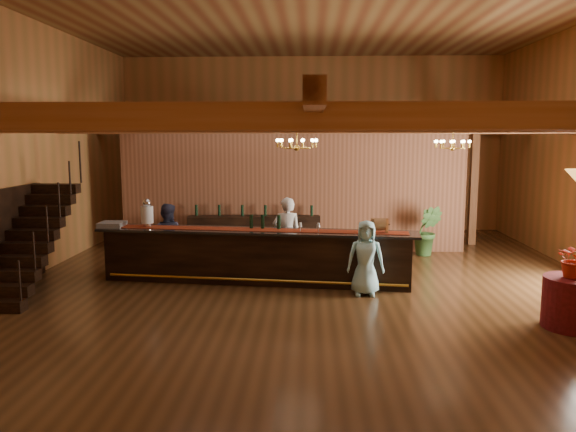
{
  "coord_description": "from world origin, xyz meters",
  "views": [
    {
      "loc": [
        -0.03,
        -11.17,
        3.0
      ],
      "look_at": [
        -0.48,
        0.31,
        1.37
      ],
      "focal_mm": 35.0,
      "sensor_mm": 36.0,
      "label": 1
    }
  ],
  "objects_px": {
    "raffle_drum": "(380,225)",
    "backbar_shelf": "(254,234)",
    "round_table": "(574,303)",
    "floor_plant": "(427,231)",
    "chandelier_right": "(453,144)",
    "chandelier_left": "(297,143)",
    "beverage_dispenser": "(147,213)",
    "bartender": "(287,236)",
    "guest": "(366,258)",
    "staff_second": "(167,238)",
    "tasting_bar": "(256,256)"
  },
  "relations": [
    {
      "from": "backbar_shelf",
      "to": "chandelier_left",
      "type": "relative_size",
      "value": 4.26
    },
    {
      "from": "raffle_drum",
      "to": "staff_second",
      "type": "xyz_separation_m",
      "value": [
        -4.52,
        1.06,
        -0.5
      ]
    },
    {
      "from": "chandelier_right",
      "to": "staff_second",
      "type": "distance_m",
      "value": 6.73
    },
    {
      "from": "bartender",
      "to": "guest",
      "type": "relative_size",
      "value": 1.18
    },
    {
      "from": "beverage_dispenser",
      "to": "round_table",
      "type": "height_order",
      "value": "beverage_dispenser"
    },
    {
      "from": "raffle_drum",
      "to": "bartender",
      "type": "distance_m",
      "value": 2.19
    },
    {
      "from": "floor_plant",
      "to": "guest",
      "type": "bearing_deg",
      "value": -117.55
    },
    {
      "from": "tasting_bar",
      "to": "staff_second",
      "type": "bearing_deg",
      "value": 166.27
    },
    {
      "from": "round_table",
      "to": "staff_second",
      "type": "xyz_separation_m",
      "value": [
        -7.3,
        3.33,
        0.37
      ]
    },
    {
      "from": "chandelier_left",
      "to": "staff_second",
      "type": "distance_m",
      "value": 3.66
    },
    {
      "from": "staff_second",
      "to": "chandelier_left",
      "type": "bearing_deg",
      "value": 165.99
    },
    {
      "from": "staff_second",
      "to": "tasting_bar",
      "type": "bearing_deg",
      "value": 162.78
    },
    {
      "from": "round_table",
      "to": "floor_plant",
      "type": "distance_m",
      "value": 5.53
    },
    {
      "from": "raffle_drum",
      "to": "chandelier_left",
      "type": "relative_size",
      "value": 0.43
    },
    {
      "from": "beverage_dispenser",
      "to": "floor_plant",
      "type": "distance_m",
      "value": 6.92
    },
    {
      "from": "chandelier_right",
      "to": "floor_plant",
      "type": "xyz_separation_m",
      "value": [
        -0.25,
        1.21,
        -2.19
      ]
    },
    {
      "from": "raffle_drum",
      "to": "guest",
      "type": "distance_m",
      "value": 0.83
    },
    {
      "from": "guest",
      "to": "floor_plant",
      "type": "distance_m",
      "value": 4.12
    },
    {
      "from": "tasting_bar",
      "to": "chandelier_left",
      "type": "xyz_separation_m",
      "value": [
        0.85,
        -0.13,
        2.31
      ]
    },
    {
      "from": "raffle_drum",
      "to": "tasting_bar",
      "type": "bearing_deg",
      "value": 172.59
    },
    {
      "from": "beverage_dispenser",
      "to": "round_table",
      "type": "bearing_deg",
      "value": -20.92
    },
    {
      "from": "beverage_dispenser",
      "to": "bartender",
      "type": "relative_size",
      "value": 0.35
    },
    {
      "from": "round_table",
      "to": "chandelier_right",
      "type": "relative_size",
      "value": 1.17
    },
    {
      "from": "round_table",
      "to": "chandelier_left",
      "type": "relative_size",
      "value": 1.17
    },
    {
      "from": "backbar_shelf",
      "to": "guest",
      "type": "height_order",
      "value": "guest"
    },
    {
      "from": "tasting_bar",
      "to": "beverage_dispenser",
      "type": "distance_m",
      "value": 2.48
    },
    {
      "from": "raffle_drum",
      "to": "backbar_shelf",
      "type": "xyz_separation_m",
      "value": [
        -2.83,
        3.4,
        -0.8
      ]
    },
    {
      "from": "tasting_bar",
      "to": "staff_second",
      "type": "height_order",
      "value": "staff_second"
    },
    {
      "from": "chandelier_right",
      "to": "guest",
      "type": "xyz_separation_m",
      "value": [
        -2.15,
        -2.44,
        -2.11
      ]
    },
    {
      "from": "tasting_bar",
      "to": "chandelier_left",
      "type": "bearing_deg",
      "value": -2.46
    },
    {
      "from": "bartender",
      "to": "floor_plant",
      "type": "xyz_separation_m",
      "value": [
        3.47,
        2.09,
        -0.21
      ]
    },
    {
      "from": "chandelier_left",
      "to": "guest",
      "type": "xyz_separation_m",
      "value": [
        1.33,
        -0.72,
        -2.15
      ]
    },
    {
      "from": "backbar_shelf",
      "to": "chandelier_left",
      "type": "bearing_deg",
      "value": -77.59
    },
    {
      "from": "chandelier_right",
      "to": "staff_second",
      "type": "xyz_separation_m",
      "value": [
        -6.35,
        -0.85,
        -2.06
      ]
    },
    {
      "from": "beverage_dispenser",
      "to": "bartender",
      "type": "bearing_deg",
      "value": 7.91
    },
    {
      "from": "chandelier_right",
      "to": "chandelier_left",
      "type": "bearing_deg",
      "value": -153.72
    },
    {
      "from": "backbar_shelf",
      "to": "staff_second",
      "type": "distance_m",
      "value": 2.9
    },
    {
      "from": "guest",
      "to": "raffle_drum",
      "type": "bearing_deg",
      "value": 62.52
    },
    {
      "from": "raffle_drum",
      "to": "chandelier_left",
      "type": "bearing_deg",
      "value": 173.27
    },
    {
      "from": "chandelier_right",
      "to": "bartender",
      "type": "height_order",
      "value": "chandelier_right"
    },
    {
      "from": "backbar_shelf",
      "to": "guest",
      "type": "bearing_deg",
      "value": -65.25
    },
    {
      "from": "chandelier_right",
      "to": "bartender",
      "type": "relative_size",
      "value": 0.47
    },
    {
      "from": "round_table",
      "to": "floor_plant",
      "type": "height_order",
      "value": "floor_plant"
    },
    {
      "from": "beverage_dispenser",
      "to": "raffle_drum",
      "type": "distance_m",
      "value": 4.86
    },
    {
      "from": "beverage_dispenser",
      "to": "guest",
      "type": "bearing_deg",
      "value": -14.42
    },
    {
      "from": "tasting_bar",
      "to": "staff_second",
      "type": "relative_size",
      "value": 4.3
    },
    {
      "from": "raffle_drum",
      "to": "round_table",
      "type": "distance_m",
      "value": 3.69
    },
    {
      "from": "round_table",
      "to": "staff_second",
      "type": "bearing_deg",
      "value": 155.47
    },
    {
      "from": "raffle_drum",
      "to": "bartender",
      "type": "height_order",
      "value": "bartender"
    },
    {
      "from": "raffle_drum",
      "to": "guest",
      "type": "relative_size",
      "value": 0.24
    }
  ]
}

